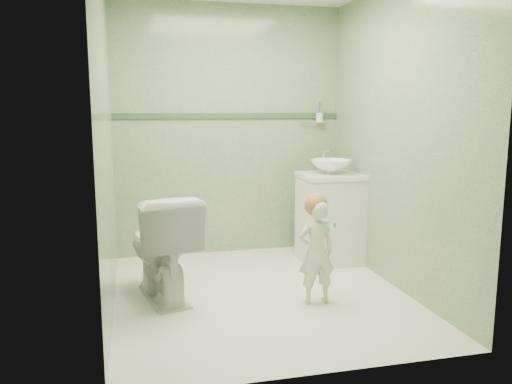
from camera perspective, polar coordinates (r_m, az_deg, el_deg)
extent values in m
plane|color=silver|center=(4.07, 0.51, -11.23)|extent=(2.50, 2.50, 0.00)
cube|color=gray|center=(5.04, -2.96, 6.72)|extent=(2.20, 0.04, 2.40)
cube|color=gray|center=(2.63, 7.21, 4.17)|extent=(2.20, 0.04, 2.40)
cube|color=gray|center=(3.71, -16.26, 5.38)|extent=(0.04, 2.50, 2.40)
cube|color=gray|center=(4.22, 15.24, 5.88)|extent=(0.04, 2.50, 2.40)
cube|color=#304E35|center=(5.02, -2.95, 8.42)|extent=(2.20, 0.02, 0.05)
cube|color=silver|center=(4.85, 8.15, -3.01)|extent=(0.52, 0.50, 0.80)
cube|color=white|center=(4.78, 8.27, 1.79)|extent=(0.54, 0.52, 0.04)
imported|color=white|center=(4.77, 8.29, 2.79)|extent=(0.37, 0.37, 0.13)
cylinder|color=silver|center=(4.95, 7.45, 3.70)|extent=(0.03, 0.03, 0.18)
cylinder|color=silver|center=(4.90, 7.68, 4.58)|extent=(0.02, 0.12, 0.02)
cylinder|color=silver|center=(5.21, 6.33, 7.64)|extent=(0.26, 0.02, 0.02)
cylinder|color=silver|center=(5.21, 7.05, 8.18)|extent=(0.07, 0.07, 0.09)
cylinder|color=#77489E|center=(5.20, 7.08, 8.95)|extent=(0.01, 0.01, 0.17)
cylinder|color=#3537BC|center=(5.20, 6.98, 8.95)|extent=(0.01, 0.01, 0.17)
imported|color=white|center=(3.95, -10.41, -5.89)|extent=(0.60, 0.87, 0.81)
imported|color=beige|center=(3.82, 6.69, -6.64)|extent=(0.29, 0.20, 0.77)
sphere|color=#A0673C|center=(3.76, 6.66, -1.41)|extent=(0.17, 0.17, 0.17)
cylinder|color=#049666|center=(3.68, 8.68, -3.69)|extent=(0.07, 0.13, 0.06)
cube|color=white|center=(3.69, 7.53, -2.98)|extent=(0.03, 0.03, 0.02)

